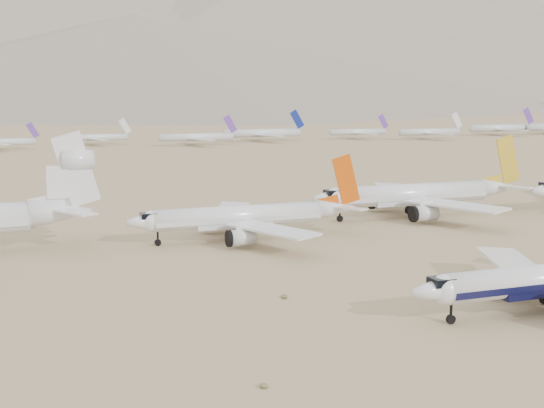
# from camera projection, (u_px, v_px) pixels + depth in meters

# --- Properties ---
(ground) EXTENTS (7000.00, 7000.00, 0.00)m
(ground) POSITION_uv_depth(u_px,v_px,m) (528.00, 304.00, 104.03)
(ground) COLOR #7E6649
(ground) RESTS_ON ground
(row2_gold_tail) EXTENTS (51.51, 50.37, 18.34)m
(row2_gold_tail) POSITION_uv_depth(u_px,v_px,m) (420.00, 194.00, 173.91)
(row2_gold_tail) COLOR silver
(row2_gold_tail) RESTS_ON ground
(row2_orange_tail) EXTENTS (45.33, 44.35, 16.17)m
(row2_orange_tail) POSITION_uv_depth(u_px,v_px,m) (248.00, 216.00, 147.66)
(row2_orange_tail) COLOR silver
(row2_orange_tail) RESTS_ON ground
(distant_storage_row) EXTENTS (579.40, 58.94, 15.58)m
(distant_storage_row) POSITION_uv_depth(u_px,v_px,m) (194.00, 136.00, 395.63)
(distant_storage_row) COLOR silver
(distant_storage_row) RESTS_ON ground
(mountain_range) EXTENTS (7354.00, 3024.00, 470.00)m
(mountain_range) POSITION_uv_depth(u_px,v_px,m) (50.00, 12.00, 1624.67)
(mountain_range) COLOR slate
(mountain_range) RESTS_ON ground
(foothills) EXTENTS (4637.50, 1395.00, 155.00)m
(foothills) POSITION_uv_depth(u_px,v_px,m) (355.00, 65.00, 1294.38)
(foothills) COLOR slate
(foothills) RESTS_ON ground
(desert_scrub) EXTENTS (233.60, 121.67, 0.63)m
(desert_scrub) POSITION_uv_depth(u_px,v_px,m) (504.00, 379.00, 76.55)
(desert_scrub) COLOR brown
(desert_scrub) RESTS_ON ground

